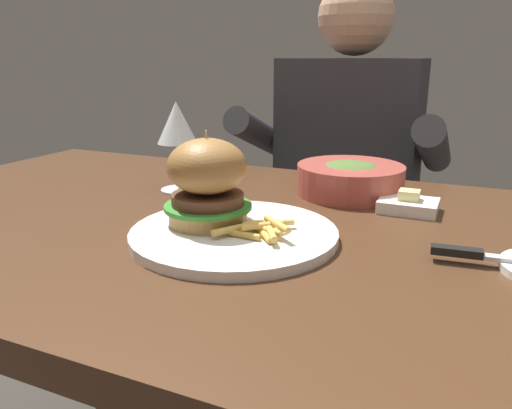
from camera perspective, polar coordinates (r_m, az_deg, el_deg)
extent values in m
cube|color=#472B19|center=(0.75, 1.31, -3.94)|extent=(1.48, 0.77, 0.04)
cylinder|color=#472B19|center=(1.50, -18.56, -9.32)|extent=(0.06, 0.06, 0.70)
cylinder|color=white|center=(0.69, -2.53, -3.38)|extent=(0.29, 0.29, 0.01)
cylinder|color=#B78447|center=(0.72, -5.47, -1.28)|extent=(0.11, 0.11, 0.02)
cylinder|color=#38842D|center=(0.71, -5.50, -0.20)|extent=(0.12, 0.12, 0.01)
cylinder|color=brown|center=(0.71, -5.53, 0.65)|extent=(0.10, 0.10, 0.02)
ellipsoid|color=#9C6A35|center=(0.70, -5.63, 4.37)|extent=(0.11, 0.11, 0.08)
cylinder|color=#CCB78C|center=(0.69, -5.69, 6.39)|extent=(0.00, 0.00, 0.05)
cylinder|color=gold|center=(0.66, -1.36, -3.51)|extent=(0.05, 0.01, 0.01)
cylinder|color=#E0B251|center=(0.66, 0.67, -3.18)|extent=(0.05, 0.06, 0.01)
cylinder|color=#E0B251|center=(0.66, -2.73, -2.81)|extent=(0.04, 0.06, 0.01)
cylinder|color=#EABC5B|center=(0.69, 1.44, -2.13)|extent=(0.07, 0.04, 0.01)
cylinder|color=#E0B251|center=(0.66, 0.85, -2.80)|extent=(0.06, 0.03, 0.01)
cylinder|color=#E0B251|center=(0.65, 1.63, -3.04)|extent=(0.04, 0.06, 0.01)
cylinder|color=#E0B251|center=(0.66, 0.74, -2.44)|extent=(0.05, 0.05, 0.01)
cylinder|color=#E0B251|center=(0.66, 2.42, -2.25)|extent=(0.05, 0.04, 0.01)
cylinder|color=silver|center=(0.95, -8.71, 1.66)|extent=(0.07, 0.07, 0.00)
cylinder|color=silver|center=(0.94, -8.83, 4.34)|extent=(0.01, 0.01, 0.09)
cone|color=silver|center=(0.93, -9.05, 9.25)|extent=(0.07, 0.07, 0.08)
cube|color=black|center=(0.66, 21.95, -5.00)|extent=(0.06, 0.02, 0.01)
cube|color=white|center=(0.85, 17.00, -0.13)|extent=(0.09, 0.07, 0.02)
cube|color=#F4E58C|center=(0.85, 17.10, 1.04)|extent=(0.03, 0.03, 0.02)
cylinder|color=#B24C42|center=(0.93, 10.70, 2.83)|extent=(0.19, 0.19, 0.05)
ellipsoid|color=#4C662D|center=(0.93, 10.77, 4.10)|extent=(0.11, 0.11, 0.02)
cube|color=#282833|center=(1.55, 9.55, -12.87)|extent=(0.30, 0.22, 0.46)
cube|color=#333338|center=(1.38, 10.52, 5.22)|extent=(0.36, 0.20, 0.52)
sphere|color=tan|center=(1.35, 11.36, 20.32)|extent=(0.19, 0.19, 0.19)
cylinder|color=#333338|center=(1.36, 0.71, 7.93)|extent=(0.07, 0.34, 0.18)
cylinder|color=#333338|center=(1.25, 19.60, 6.25)|extent=(0.07, 0.34, 0.18)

